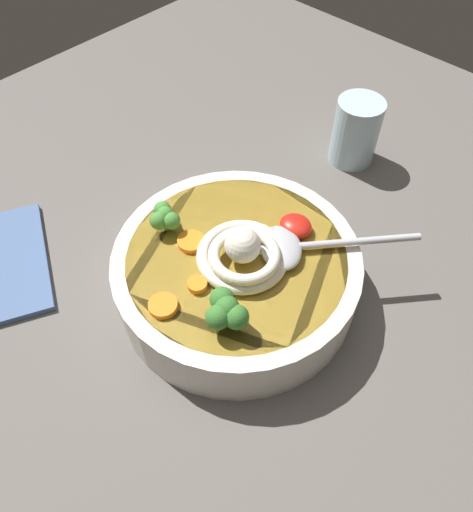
{
  "coord_description": "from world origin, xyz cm",
  "views": [
    {
      "loc": [
        23.08,
        -26.33,
        50.86
      ],
      "look_at": [
        0.75,
        -2.85,
        9.97
      ],
      "focal_mm": 34.78,
      "sensor_mm": 36.0,
      "label": 1
    }
  ],
  "objects_px": {
    "noodle_pile": "(243,253)",
    "soup_spoon": "(294,247)",
    "soup_bowl": "(236,273)",
    "drinking_glass": "(356,131)"
  },
  "relations": [
    {
      "from": "noodle_pile",
      "to": "soup_spoon",
      "type": "height_order",
      "value": "noodle_pile"
    },
    {
      "from": "soup_bowl",
      "to": "drinking_glass",
      "type": "distance_m",
      "value": 0.28
    },
    {
      "from": "soup_bowl",
      "to": "soup_spoon",
      "type": "relative_size",
      "value": 1.74
    },
    {
      "from": "soup_bowl",
      "to": "noodle_pile",
      "type": "xyz_separation_m",
      "value": [
        0.01,
        -0.0,
        0.04
      ]
    },
    {
      "from": "soup_spoon",
      "to": "drinking_glass",
      "type": "xyz_separation_m",
      "value": [
        -0.08,
        0.23,
        -0.03
      ]
    },
    {
      "from": "noodle_pile",
      "to": "drinking_glass",
      "type": "xyz_separation_m",
      "value": [
        -0.05,
        0.28,
        -0.03
      ]
    },
    {
      "from": "noodle_pile",
      "to": "soup_spoon",
      "type": "xyz_separation_m",
      "value": [
        0.03,
        0.05,
        -0.01
      ]
    },
    {
      "from": "soup_bowl",
      "to": "drinking_glass",
      "type": "height_order",
      "value": "drinking_glass"
    },
    {
      "from": "soup_bowl",
      "to": "noodle_pile",
      "type": "bearing_deg",
      "value": -2.97
    },
    {
      "from": "soup_bowl",
      "to": "noodle_pile",
      "type": "relative_size",
      "value": 2.51
    }
  ]
}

